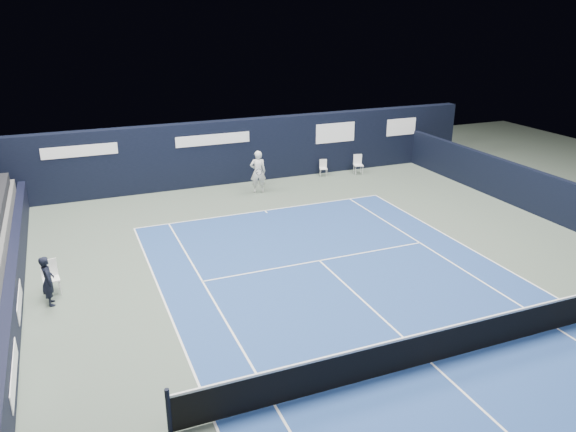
# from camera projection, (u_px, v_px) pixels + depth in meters

# --- Properties ---
(ground) EXTENTS (48.00, 48.00, 0.00)m
(ground) POSITION_uv_depth(u_px,v_px,m) (388.00, 323.00, 15.50)
(ground) COLOR #4A584E
(ground) RESTS_ON ground
(court_surface) EXTENTS (10.97, 23.77, 0.01)m
(court_surface) POSITION_uv_depth(u_px,v_px,m) (431.00, 363.00, 13.76)
(court_surface) COLOR navy
(court_surface) RESTS_ON ground
(enclosure_wall_right) EXTENTS (0.30, 22.00, 1.80)m
(enclosure_wall_right) POSITION_uv_depth(u_px,v_px,m) (562.00, 202.00, 22.39)
(enclosure_wall_right) COLOR black
(enclosure_wall_right) RESTS_ON ground
(folding_chair_back_a) EXTENTS (0.47, 0.49, 0.85)m
(folding_chair_back_a) POSITION_uv_depth(u_px,v_px,m) (323.00, 165.00, 28.93)
(folding_chair_back_a) COLOR white
(folding_chair_back_a) RESTS_ON ground
(folding_chair_back_b) EXTENTS (0.53, 0.52, 1.01)m
(folding_chair_back_b) POSITION_uv_depth(u_px,v_px,m) (358.00, 163.00, 29.27)
(folding_chair_back_b) COLOR white
(folding_chair_back_b) RESTS_ON ground
(line_judge_chair) EXTENTS (0.52, 0.50, 1.07)m
(line_judge_chair) POSITION_uv_depth(u_px,v_px,m) (50.00, 275.00, 16.94)
(line_judge_chair) COLOR white
(line_judge_chair) RESTS_ON ground
(line_judge) EXTENTS (0.42, 0.59, 1.53)m
(line_judge) POSITION_uv_depth(u_px,v_px,m) (48.00, 281.00, 16.24)
(line_judge) COLOR black
(line_judge) RESTS_ON ground
(court_markings) EXTENTS (11.03, 23.83, 0.00)m
(court_markings) POSITION_uv_depth(u_px,v_px,m) (431.00, 363.00, 13.76)
(court_markings) COLOR white
(court_markings) RESTS_ON court_surface
(tennis_net) EXTENTS (12.90, 0.10, 1.10)m
(tennis_net) POSITION_uv_depth(u_px,v_px,m) (433.00, 345.00, 13.58)
(tennis_net) COLOR black
(tennis_net) RESTS_ON ground
(back_sponsor_wall) EXTENTS (26.00, 0.63, 3.10)m
(back_sponsor_wall) POSITION_uv_depth(u_px,v_px,m) (232.00, 151.00, 27.52)
(back_sponsor_wall) COLOR black
(back_sponsor_wall) RESTS_ON ground
(side_barrier_left) EXTENTS (0.33, 22.00, 1.20)m
(side_barrier_left) POSITION_uv_depth(u_px,v_px,m) (13.00, 303.00, 15.35)
(side_barrier_left) COLOR black
(side_barrier_left) RESTS_ON ground
(tennis_player) EXTENTS (0.82, 0.93, 2.01)m
(tennis_player) POSITION_uv_depth(u_px,v_px,m) (258.00, 172.00, 26.12)
(tennis_player) COLOR white
(tennis_player) RESTS_ON ground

